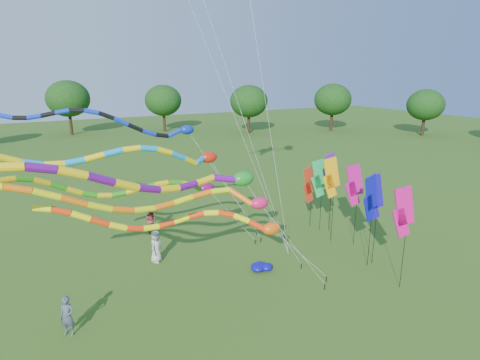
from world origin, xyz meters
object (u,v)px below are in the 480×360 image
tube_kite_orange (155,200)px  person_a (156,246)px  person_b (67,316)px  blue_nylon_heap (258,268)px  person_c (151,220)px  tube_kite_red (195,222)px

tube_kite_orange → person_a: tube_kite_orange is taller
person_a → person_b: (-4.88, -4.52, -0.06)m
person_a → blue_nylon_heap: bearing=-85.3°
person_c → person_a: bearing=136.3°
blue_nylon_heap → tube_kite_orange: bearing=-159.2°
person_a → person_c: size_ratio=1.03×
blue_nylon_heap → person_c: bearing=113.4°
person_b → person_c: size_ratio=0.96×
tube_kite_red → tube_kite_orange: 3.17m
person_b → tube_kite_red: bearing=38.7°
person_c → tube_kite_red: bearing=147.0°
blue_nylon_heap → person_b: (-9.11, -0.90, 0.62)m
person_c → blue_nylon_heap: bearing=172.3°
person_a → person_c: person_a is taller
tube_kite_red → blue_nylon_heap: (3.61, 0.68, -3.42)m
person_b → blue_nylon_heap: bearing=42.1°
tube_kite_red → person_a: (-0.63, 4.31, -2.74)m
tube_kite_red → person_b: bearing=-161.9°
person_a → tube_kite_red: bearing=-126.5°
person_c → tube_kite_orange: bearing=135.2°
person_c → person_b: bearing=114.9°
blue_nylon_heap → person_a: person_a is taller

